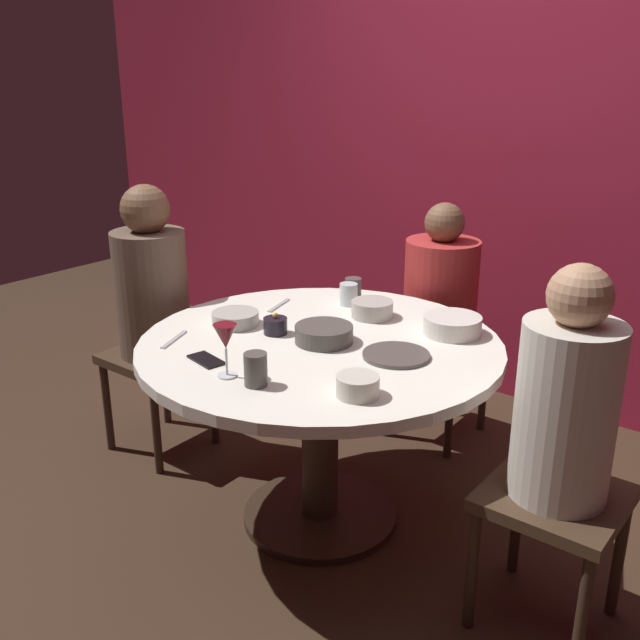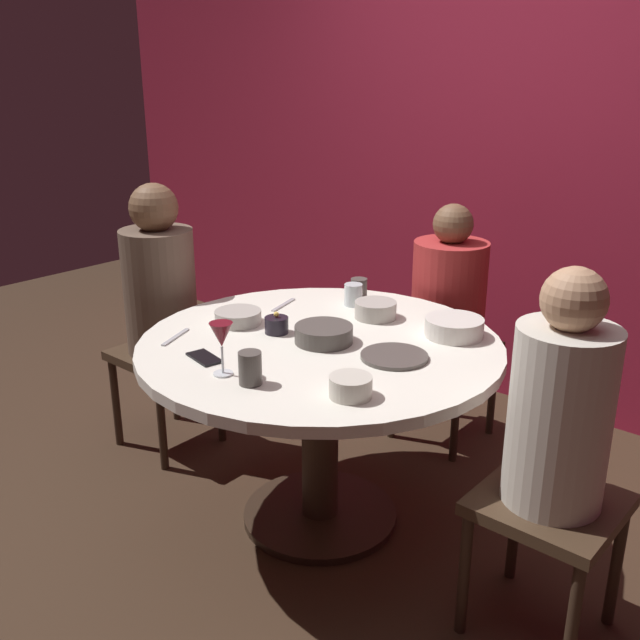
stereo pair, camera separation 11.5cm
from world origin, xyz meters
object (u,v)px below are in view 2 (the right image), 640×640
(cup_by_left_diner, at_px, (353,295))
(bowl_salad_center, at_px, (351,387))
(seated_diner_back, at_px, (449,297))
(cell_phone, at_px, (204,358))
(dining_table, at_px, (320,381))
(seated_diner_left, at_px, (160,290))
(cup_near_candle, at_px, (359,288))
(bowl_small_white, at_px, (375,310))
(cup_by_right_diner, at_px, (250,368))
(bowl_serving_large, at_px, (238,317))
(dinner_plate, at_px, (394,356))
(wine_glass, at_px, (221,337))
(bowl_rice_portion, at_px, (324,334))
(candle_holder, at_px, (277,325))
(seated_diner_right, at_px, (559,422))
(bowl_sauce_side, at_px, (454,327))

(cup_by_left_diner, bearing_deg, bowl_salad_center, -52.37)
(seated_diner_back, xyz_separation_m, cell_phone, (-0.19, -1.27, 0.05))
(seated_diner_back, bearing_deg, dining_table, 0.00)
(seated_diner_left, bearing_deg, cup_near_candle, 34.14)
(bowl_small_white, bearing_deg, seated_diner_back, 89.90)
(cup_by_left_diner, height_order, cup_by_right_diner, cup_by_right_diner)
(bowl_serving_large, height_order, cup_near_candle, cup_near_candle)
(dinner_plate, height_order, bowl_serving_large, bowl_serving_large)
(dinner_plate, bearing_deg, wine_glass, -125.83)
(wine_glass, distance_m, cup_by_right_diner, 0.14)
(bowl_serving_large, bearing_deg, cell_phone, -61.46)
(dinner_plate, distance_m, bowl_rice_portion, 0.28)
(candle_holder, height_order, cup_by_left_diner, cup_by_left_diner)
(wine_glass, xyz_separation_m, bowl_serving_large, (-0.32, 0.37, -0.10))
(seated_diner_right, xyz_separation_m, wine_glass, (-0.94, -0.43, 0.15))
(wine_glass, relative_size, bowl_sauce_side, 0.82)
(seated_diner_back, distance_m, cup_by_left_diner, 0.53)
(dinner_plate, xyz_separation_m, cell_phone, (-0.48, -0.42, -0.00))
(seated_diner_left, relative_size, candle_holder, 13.78)
(bowl_serving_large, height_order, bowl_sauce_side, bowl_sauce_side)
(dining_table, bearing_deg, cup_near_candle, 112.56)
(seated_diner_right, relative_size, candle_holder, 13.34)
(dining_table, bearing_deg, bowl_serving_large, -170.16)
(bowl_sauce_side, xyz_separation_m, cup_by_right_diner, (-0.26, -0.78, 0.02))
(candle_holder, bearing_deg, bowl_rice_portion, 11.95)
(cup_by_left_diner, bearing_deg, seated_diner_right, -20.69)
(dining_table, relative_size, seated_diner_right, 1.11)
(bowl_serving_large, relative_size, bowl_rice_portion, 0.85)
(seated_diner_left, relative_size, wine_glass, 6.93)
(cup_by_left_diner, bearing_deg, bowl_small_white, -22.34)
(seated_diner_right, bearing_deg, seated_diner_back, -44.78)
(seated_diner_back, bearing_deg, bowl_serving_large, -20.74)
(cell_phone, bearing_deg, bowl_serving_large, 40.81)
(wine_glass, height_order, dinner_plate, wine_glass)
(dining_table, height_order, seated_diner_back, seated_diner_back)
(seated_diner_back, distance_m, bowl_small_white, 0.56)
(dining_table, relative_size, wine_glass, 7.47)
(seated_diner_back, bearing_deg, wine_glass, -1.81)
(seated_diner_right, bearing_deg, cup_by_right_diner, 27.18)
(seated_diner_back, distance_m, bowl_serving_large, 1.02)
(seated_diner_right, distance_m, cup_near_candle, 1.21)
(cup_near_candle, distance_m, cup_by_right_diner, 0.95)
(seated_diner_left, distance_m, bowl_serving_large, 0.57)
(bowl_salad_center, bearing_deg, cup_by_right_diner, -155.77)
(seated_diner_back, height_order, bowl_rice_portion, seated_diner_back)
(seated_diner_back, height_order, bowl_serving_large, seated_diner_back)
(candle_holder, bearing_deg, seated_diner_right, 2.18)
(bowl_small_white, bearing_deg, cell_phone, -104.57)
(dining_table, height_order, cell_phone, cell_phone)
(wine_glass, bearing_deg, seated_diner_left, 154.16)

